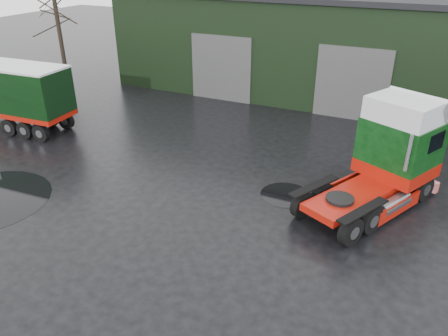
# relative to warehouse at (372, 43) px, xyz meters

# --- Properties ---
(ground) EXTENTS (100.00, 100.00, 0.00)m
(ground) POSITION_rel_warehouse_xyz_m (-2.00, -20.00, -3.16)
(ground) COLOR black
(warehouse) EXTENTS (32.40, 12.40, 6.30)m
(warehouse) POSITION_rel_warehouse_xyz_m (0.00, 0.00, 0.00)
(warehouse) COLOR black
(warehouse) RESTS_ON ground
(hero_tractor) EXTENTS (5.25, 6.97, 3.99)m
(hero_tractor) POSITION_rel_warehouse_xyz_m (2.50, -15.50, -1.16)
(hero_tractor) COLOR black
(hero_tractor) RESTS_ON ground
(tree_left) EXTENTS (4.40, 4.40, 8.50)m
(tree_left) POSITION_rel_warehouse_xyz_m (-19.00, -8.00, 1.09)
(tree_left) COLOR black
(tree_left) RESTS_ON ground
(puddle_1) EXTENTS (2.01, 2.01, 0.01)m
(puddle_1) POSITION_rel_warehouse_xyz_m (-0.43, -15.81, -3.15)
(puddle_1) COLOR black
(puddle_1) RESTS_ON ground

